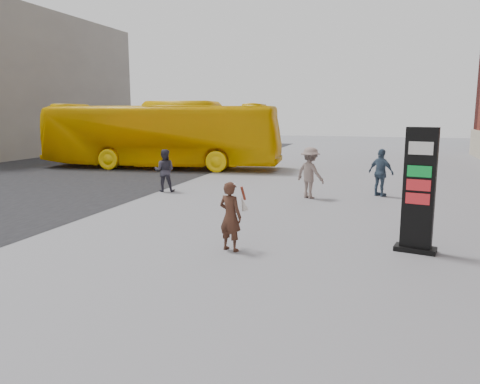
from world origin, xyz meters
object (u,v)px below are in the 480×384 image
(info_pylon, at_px, (419,191))
(woman, at_px, (231,215))
(bus, at_px, (162,135))
(pedestrian_b, at_px, (310,173))
(pedestrian_c, at_px, (381,173))
(pedestrian_a, at_px, (165,170))

(info_pylon, height_order, woman, info_pylon)
(bus, height_order, pedestrian_b, bus)
(pedestrian_c, bearing_deg, pedestrian_b, 59.10)
(pedestrian_c, bearing_deg, info_pylon, 130.76)
(info_pylon, relative_size, pedestrian_c, 1.58)
(info_pylon, bearing_deg, pedestrian_a, 159.27)
(pedestrian_b, xyz_separation_m, pedestrian_c, (2.43, 1.14, -0.04))
(bus, bearing_deg, info_pylon, -141.14)
(woman, xyz_separation_m, pedestrian_a, (-4.91, 6.71, 0.02))
(pedestrian_c, bearing_deg, bus, 8.14)
(woman, distance_m, pedestrian_b, 6.99)
(woman, bearing_deg, pedestrian_b, -77.27)
(pedestrian_a, xyz_separation_m, pedestrian_b, (5.63, 0.24, 0.09))
(info_pylon, relative_size, bus, 0.21)
(bus, distance_m, pedestrian_a, 7.94)
(pedestrian_a, bearing_deg, pedestrian_c, 175.06)
(pedestrian_b, bearing_deg, pedestrian_a, 35.47)
(pedestrian_a, bearing_deg, woman, 111.52)
(bus, xyz_separation_m, pedestrian_a, (3.59, -7.01, -0.99))
(woman, xyz_separation_m, pedestrian_b, (0.72, 6.95, 0.11))
(woman, relative_size, pedestrian_a, 0.95)
(pedestrian_b, bearing_deg, bus, -3.28)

